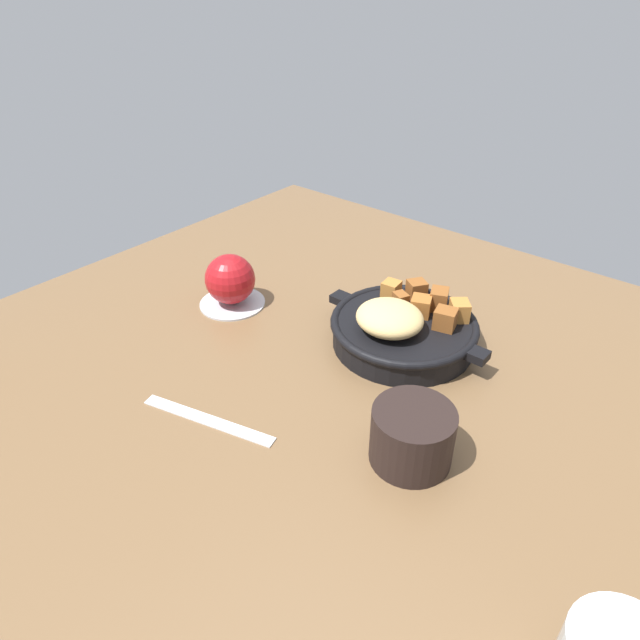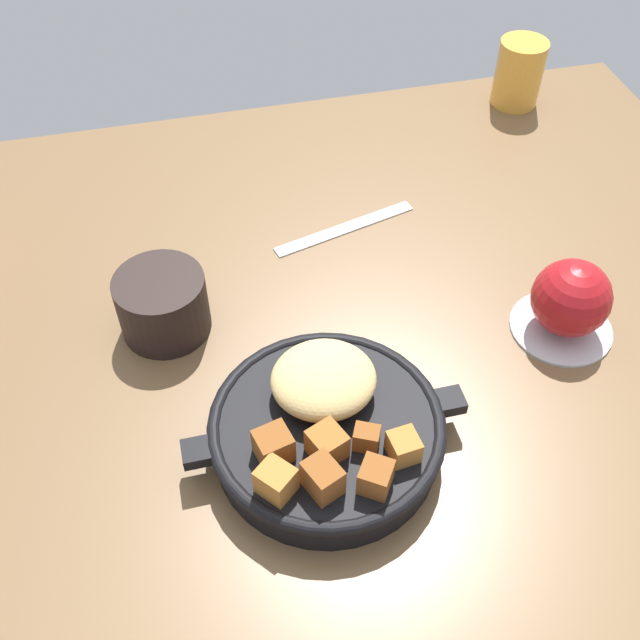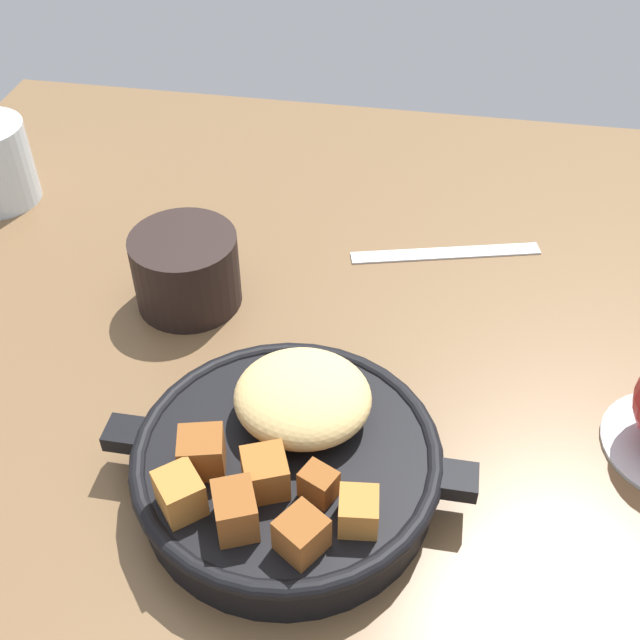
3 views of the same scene
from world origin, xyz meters
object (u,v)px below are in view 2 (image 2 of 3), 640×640
(cast_iron_skillet, at_px, (326,427))
(juice_glass_amber, at_px, (519,73))
(red_apple, at_px, (572,299))
(butter_knife, at_px, (345,228))
(coffee_mug_dark, at_px, (163,304))

(cast_iron_skillet, xyz_separation_m, juice_glass_amber, (0.38, 0.48, 0.02))
(red_apple, bearing_deg, butter_knife, 130.82)
(cast_iron_skillet, height_order, butter_knife, cast_iron_skillet)
(red_apple, relative_size, butter_knife, 0.44)
(cast_iron_skillet, xyz_separation_m, red_apple, (0.26, 0.08, 0.02))
(red_apple, bearing_deg, coffee_mug_dark, 165.86)
(cast_iron_skillet, relative_size, red_apple, 3.20)
(butter_knife, bearing_deg, cast_iron_skillet, -123.02)
(red_apple, height_order, butter_knife, red_apple)
(red_apple, relative_size, coffee_mug_dark, 0.87)
(cast_iron_skillet, distance_m, red_apple, 0.27)
(juice_glass_amber, relative_size, coffee_mug_dark, 0.99)
(butter_knife, distance_m, juice_glass_amber, 0.36)
(butter_knife, bearing_deg, coffee_mug_dark, -169.13)
(juice_glass_amber, bearing_deg, butter_knife, -145.35)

